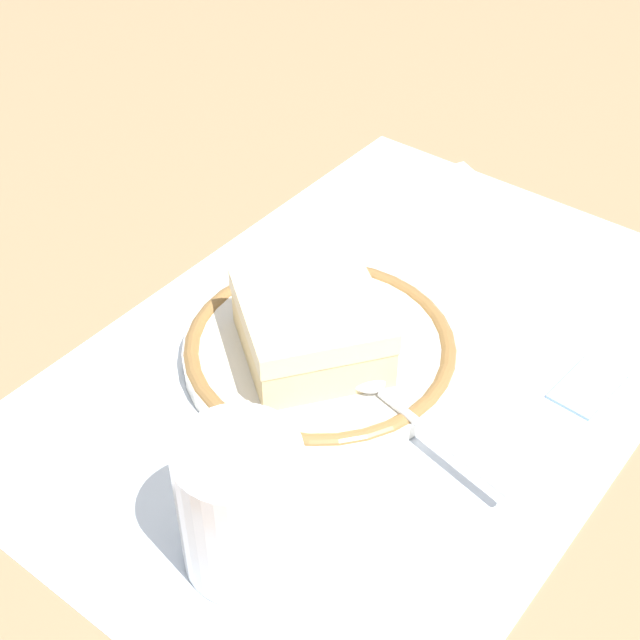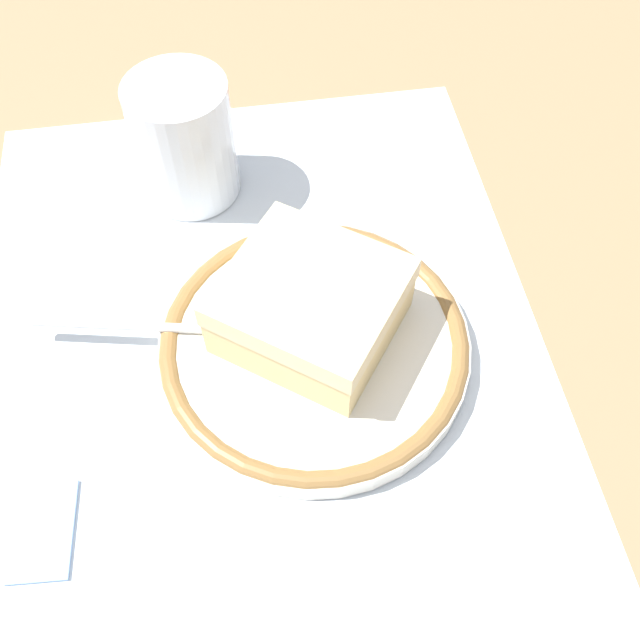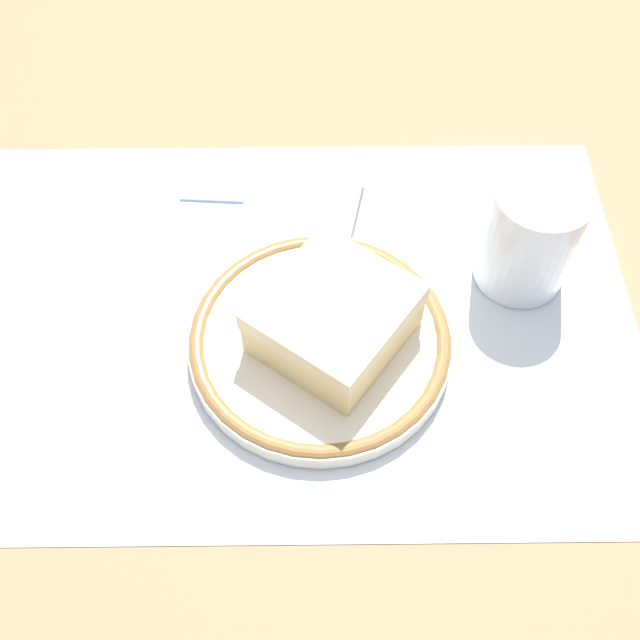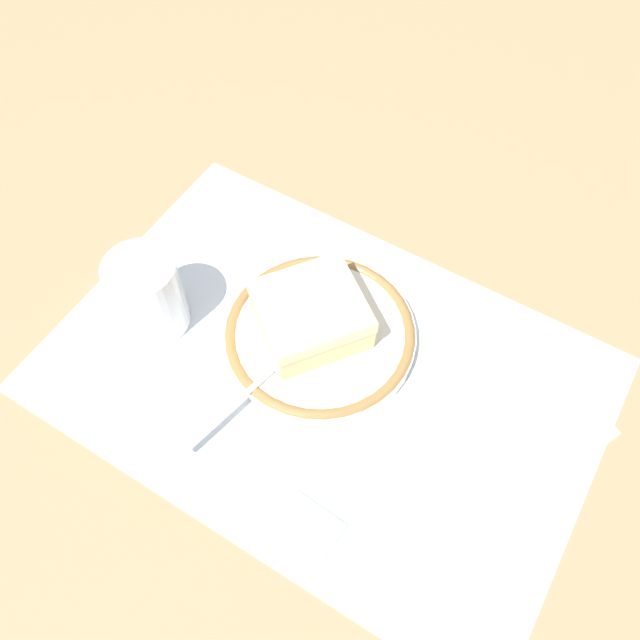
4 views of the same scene
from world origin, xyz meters
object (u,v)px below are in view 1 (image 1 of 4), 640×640
Objects in this scene: plate at (320,349)px; napkin at (427,210)px; cake_slice at (311,327)px; sugar_packet at (588,384)px; spoon at (382,392)px; cup at (242,513)px.

plate is 0.19m from napkin.
plate is at bearing -178.11° from cake_slice.
sugar_packet is (-0.08, 0.15, -0.01)m from plate.
cake_slice reaches higher than plate.
cup reaches higher than spoon.
sugar_packet is at bearing 158.83° from cup.
spoon is (0.01, 0.06, 0.01)m from plate.
napkin is at bearing -168.95° from cake_slice.
plate reaches higher than napkin.
napkin is (-0.18, -0.04, -0.01)m from plate.
cup reaches higher than napkin.
plate reaches higher than sugar_packet.
cake_slice is at bearing -58.46° from sugar_packet.
cake_slice is at bearing -155.47° from cup.
spoon is at bearing 84.34° from cake_slice.
cake_slice is 0.90× the size of spoon.
plate is at bearing -61.13° from sugar_packet.
cake_slice is 0.20m from napkin.
sugar_packet is at bearing 137.08° from spoon.
plate is 1.29× the size of spoon.
sugar_packet is (0.10, 0.19, 0.00)m from napkin.
cup is 0.61× the size of napkin.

